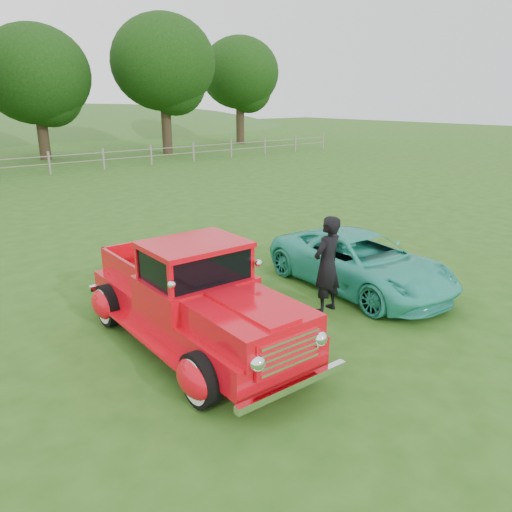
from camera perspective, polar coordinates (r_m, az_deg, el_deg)
ground at (r=8.67m, az=5.16°, el=-9.20°), size 140.00×140.00×0.00m
tree_near_east at (r=36.03m, az=-23.89°, el=18.40°), size 6.80×6.80×8.33m
tree_mid_east at (r=37.42m, az=-10.56°, el=20.88°), size 7.20×7.20×9.44m
tree_far_east at (r=44.90m, az=-1.88°, el=20.17°), size 6.60×6.60×8.86m
red_pickup at (r=8.13m, az=-7.07°, el=-4.97°), size 2.34×5.03×1.78m
teal_sedan at (r=10.77m, az=11.86°, el=-0.64°), size 2.35×4.43×1.19m
man at (r=9.38m, az=8.12°, el=-1.01°), size 0.73×0.53×1.86m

